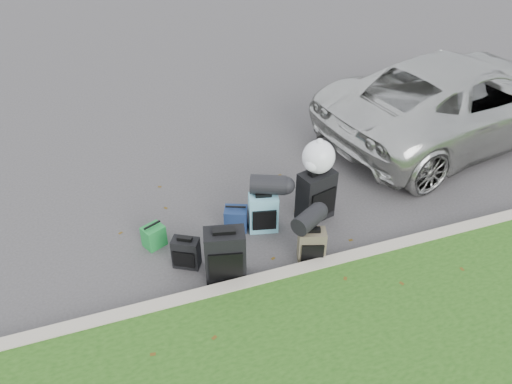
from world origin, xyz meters
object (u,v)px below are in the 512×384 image
object	(u,v)px
suitcase_olive	(312,246)
suitcase_teal	(263,213)
suitcase_small_black	(186,253)
suitcase_large_black_left	(225,255)
tote_navy	(236,219)
tote_green	(154,236)
suitcase_large_black_right	(316,195)
suv	(461,98)

from	to	relation	value
suitcase_olive	suitcase_teal	bearing A→B (deg)	132.71
suitcase_small_black	suitcase_large_black_left	bearing A→B (deg)	-10.90
suitcase_small_black	tote_navy	bearing A→B (deg)	61.02
suitcase_teal	tote_green	distance (m)	1.53
tote_green	tote_navy	distance (m)	1.16
suitcase_small_black	suitcase_large_black_right	bearing A→B (deg)	40.26
suitcase_large_black_right	tote_navy	bearing A→B (deg)	158.98
suitcase_large_black_left	suitcase_teal	bearing A→B (deg)	56.50
suitcase_teal	suv	bearing A→B (deg)	31.33
suitcase_small_black	suitcase_olive	xyz separation A→B (m)	(1.56, -0.43, 0.03)
suitcase_small_black	tote_green	distance (m)	0.63
suitcase_large_black_left	suitcase_teal	xyz separation A→B (m)	(0.77, 0.73, -0.07)
suitcase_small_black	tote_green	world-z (taller)	suitcase_small_black
suitcase_small_black	suitcase_large_black_right	size ratio (longest dim) A/B	0.56
suitcase_large_black_left	suitcase_large_black_right	xyz separation A→B (m)	(1.57, 0.74, 0.02)
suitcase_small_black	suitcase_olive	bearing A→B (deg)	13.89
suitcase_large_black_right	tote_navy	distance (m)	1.19
suitcase_olive	tote_navy	xyz separation A→B (m)	(-0.73, 0.94, -0.07)
suv	tote_green	bearing A→B (deg)	91.95
suv	suitcase_olive	bearing A→B (deg)	109.36
suv	suitcase_teal	xyz separation A→B (m)	(-4.28, -1.42, -0.45)
suitcase_large_black_left	tote_navy	bearing A→B (deg)	77.89
suv	suitcase_large_black_left	xyz separation A→B (m)	(-5.04, -2.14, -0.38)
suv	suitcase_teal	world-z (taller)	suv
suitcase_teal	suitcase_large_black_right	size ratio (longest dim) A/B	0.75
suv	suitcase_small_black	xyz separation A→B (m)	(-5.47, -1.79, -0.53)
suitcase_olive	suitcase_small_black	bearing A→B (deg)	-177.84
suitcase_olive	tote_green	world-z (taller)	suitcase_olive
suitcase_small_black	suitcase_teal	world-z (taller)	suitcase_teal
suv	suitcase_large_black_right	bearing A→B (deg)	101.73
tote_navy	suitcase_large_black_left	bearing A→B (deg)	-92.57
suitcase_large_black_left	suitcase_teal	size ratio (longest dim) A/B	1.26
tote_navy	suitcase_olive	bearing A→B (deg)	-29.54
suitcase_teal	tote_green	size ratio (longest dim) A/B	1.84
suv	suitcase_olive	size ratio (longest dim) A/B	11.09
suitcase_large_black_left	suitcase_small_black	bearing A→B (deg)	152.80
suitcase_large_black_right	tote_navy	xyz separation A→B (m)	(-1.16, 0.13, -0.21)
suv	suitcase_olive	xyz separation A→B (m)	(-3.90, -2.22, -0.50)
suv	tote_green	distance (m)	5.96
suitcase_small_black	suitcase_teal	distance (m)	1.25
suitcase_olive	suitcase_teal	xyz separation A→B (m)	(-0.38, 0.80, 0.05)
suitcase_large_black_left	suitcase_large_black_right	size ratio (longest dim) A/B	0.94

